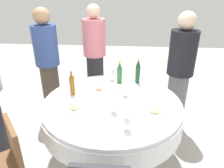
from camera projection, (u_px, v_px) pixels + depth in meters
The scene contains 20 objects.
ground_plane at pixel (112, 153), 2.67m from camera, with size 10.00×10.00×0.00m, color #B7B2A8.
dining_table at pixel (112, 113), 2.41m from camera, with size 1.54×1.54×0.74m.
bottle_green_inner at pixel (120, 73), 2.74m from camera, with size 0.07×0.07×0.29m.
bottle_dark_green_mid at pixel (138, 72), 2.74m from camera, with size 0.06×0.06×0.33m.
bottle_amber_near at pixel (72, 84), 2.45m from camera, with size 0.06×0.06×0.28m.
wine_glass_rear at pixel (125, 88), 2.43m from camera, with size 0.07×0.07×0.14m.
wine_glass_far at pixel (114, 104), 2.12m from camera, with size 0.07×0.07×0.13m.
wine_glass_west at pixel (127, 120), 1.86m from camera, with size 0.07×0.07×0.14m.
wine_glass_right at pixel (112, 72), 2.83m from camera, with size 0.06×0.06×0.16m.
wine_glass_front at pixel (113, 92), 2.29m from camera, with size 0.07×0.07×0.16m.
plate_front at pixel (99, 90), 2.58m from camera, with size 0.20×0.20×0.04m.
plate_east at pixel (154, 112), 2.14m from camera, with size 0.25×0.25×0.04m.
plate_left at pixel (157, 92), 2.54m from camera, with size 0.26×0.26×0.02m.
plate_north at pixel (75, 108), 2.20m from camera, with size 0.24×0.24×0.04m.
fork_mid at pixel (94, 125), 1.96m from camera, with size 0.18×0.02×0.01m, color silver.
folded_napkin at pixel (119, 88), 2.63m from camera, with size 0.17×0.17×0.02m, color white.
person_inner at pixel (48, 63), 3.10m from camera, with size 0.34×0.34×1.64m.
person_mid at pixel (180, 73), 2.80m from camera, with size 0.34×0.34×1.63m.
person_rear at pixel (95, 58), 3.31m from camera, with size 0.34×0.34×1.66m.
chair_west at pixel (5, 161), 1.86m from camera, with size 0.56×0.56×0.87m.
Camera 1 is at (-2.04, -0.16, 1.92)m, focal length 34.48 mm.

